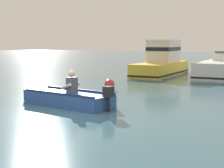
% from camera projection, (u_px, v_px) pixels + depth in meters
% --- Properties ---
extents(ground_plane, '(120.00, 120.00, 0.00)m').
position_uv_depth(ground_plane, '(65.00, 115.00, 10.11)').
color(ground_plane, '#386070').
extents(rowboat_with_person, '(3.72, 1.36, 1.19)m').
position_uv_depth(rowboat_with_person, '(67.00, 98.00, 11.61)').
color(rowboat_with_person, '#2D519E').
rests_on(rowboat_with_person, ground).
extents(moored_boat_yellow, '(2.32, 5.90, 2.23)m').
position_uv_depth(moored_boat_yellow, '(162.00, 62.00, 22.44)').
color(moored_boat_yellow, gold).
rests_on(moored_boat_yellow, ground).
extents(moored_boat_white, '(2.15, 5.38, 1.52)m').
position_uv_depth(moored_boat_white, '(217.00, 69.00, 21.02)').
color(moored_boat_white, white).
rests_on(moored_boat_white, ground).
extents(mooring_buoy, '(0.45, 0.45, 0.45)m').
position_uv_depth(mooring_buoy, '(109.00, 84.00, 15.58)').
color(mooring_buoy, red).
rests_on(mooring_buoy, ground).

